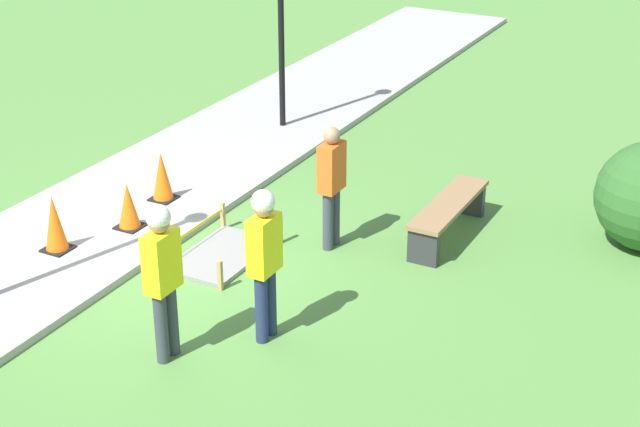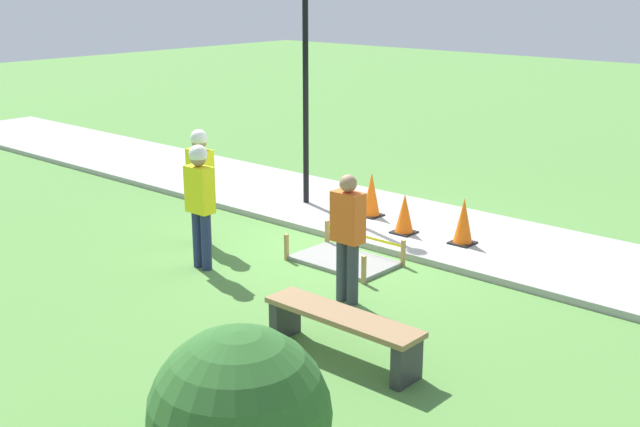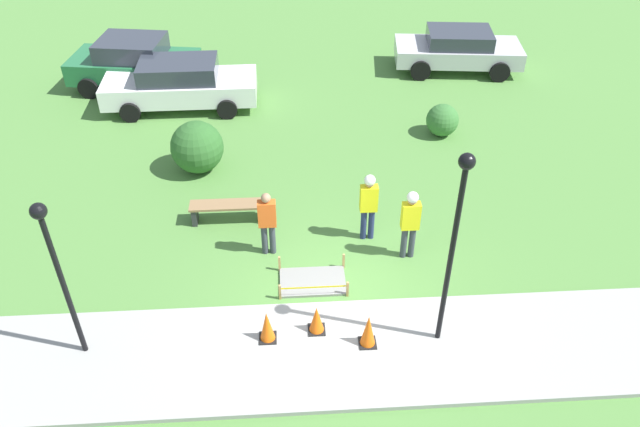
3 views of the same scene
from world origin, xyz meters
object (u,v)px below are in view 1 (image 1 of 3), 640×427
Objects in this scene: park_bench at (449,212)px; traffic_cone_far_patch at (128,206)px; worker_supervisor at (162,269)px; traffic_cone_near_patch at (162,176)px; worker_assistant at (264,252)px; traffic_cone_sidewalk_edge at (55,224)px; bystander_in_orange_shirt at (332,181)px.

traffic_cone_far_patch is at bearing -63.30° from park_bench.
park_bench is at bearing 159.02° from worker_supervisor.
park_bench is at bearing 116.70° from traffic_cone_far_patch.
worker_supervisor is (3.14, 2.36, 0.61)m from traffic_cone_near_patch.
traffic_cone_near_patch is 0.97m from traffic_cone_far_patch.
worker_assistant is at bearing 139.09° from worker_supervisor.
bystander_in_orange_shirt is (-1.90, 2.93, 0.46)m from traffic_cone_sidewalk_edge.
traffic_cone_sidewalk_edge is 0.42× the size of worker_supervisor.
traffic_cone_near_patch is at bearing -90.35° from bystander_in_orange_shirt.
bystander_in_orange_shirt reaches higher than traffic_cone_near_patch.
park_bench is at bearing 103.44° from traffic_cone_near_patch.
traffic_cone_near_patch is at bearing -170.75° from traffic_cone_far_patch.
worker_supervisor is 1.08× the size of bystander_in_orange_shirt.
traffic_cone_sidewalk_edge is at bearing -96.81° from worker_assistant.
traffic_cone_sidewalk_edge is at bearing -7.29° from traffic_cone_near_patch.
traffic_cone_far_patch is 1.04m from traffic_cone_sidewalk_edge.
traffic_cone_far_patch is at bearing 157.29° from traffic_cone_sidewalk_edge.
traffic_cone_far_patch is at bearing -69.58° from bystander_in_orange_shirt.
bystander_in_orange_shirt is (-0.94, 2.53, 0.52)m from traffic_cone_far_patch.
worker_assistant is 1.07× the size of bystander_in_orange_shirt.
worker_supervisor reaches higher than park_bench.
worker_assistant is at bearing -14.62° from park_bench.
traffic_cone_sidewalk_edge is (1.92, -0.25, 0.02)m from traffic_cone_near_patch.
traffic_cone_sidewalk_edge is 2.94m from worker_supervisor.
traffic_cone_near_patch is 0.37× the size of park_bench.
traffic_cone_far_patch is (0.96, 0.16, -0.04)m from traffic_cone_near_patch.
traffic_cone_near_patch is 1.93m from traffic_cone_sidewalk_edge.
park_bench is (-2.86, 4.17, -0.10)m from traffic_cone_sidewalk_edge.
worker_assistant is at bearing 65.12° from traffic_cone_far_patch.
bystander_in_orange_shirt is at bearing -52.42° from park_bench.
worker_supervisor is at bearing 45.35° from traffic_cone_far_patch.
traffic_cone_sidewalk_edge is 3.52m from bystander_in_orange_shirt.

